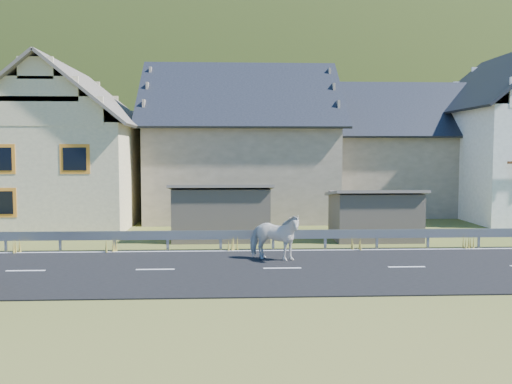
{
  "coord_description": "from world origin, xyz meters",
  "views": [
    {
      "loc": [
        -1.7,
        -17.76,
        3.75
      ],
      "look_at": [
        -0.65,
        3.71,
        2.2
      ],
      "focal_mm": 40.0,
      "sensor_mm": 36.0,
      "label": 1
    }
  ],
  "objects": [
    {
      "name": "house_cream",
      "position": [
        -10.0,
        12.0,
        4.36
      ],
      "size": [
        7.8,
        9.8,
        8.3
      ],
      "color": "beige",
      "rests_on": "ground"
    },
    {
      "name": "guardrail",
      "position": [
        -0.0,
        3.68,
        0.56
      ],
      "size": [
        28.1,
        0.09,
        0.75
      ],
      "color": "#93969B",
      "rests_on": "ground"
    },
    {
      "name": "ground",
      "position": [
        0.0,
        0.0,
        0.0
      ],
      "size": [
        160.0,
        160.0,
        0.0
      ],
      "primitive_type": "plane",
      "color": "#3D5118",
      "rests_on": "ground"
    },
    {
      "name": "shed_right",
      "position": [
        4.5,
        6.0,
        1.0
      ],
      "size": [
        3.8,
        2.9,
        2.2
      ],
      "primitive_type": "cube",
      "color": "brown",
      "rests_on": "ground"
    },
    {
      "name": "house_stone_a",
      "position": [
        -1.0,
        15.0,
        4.63
      ],
      "size": [
        10.8,
        9.8,
        8.9
      ],
      "color": "tan",
      "rests_on": "ground"
    },
    {
      "name": "mountain",
      "position": [
        5.0,
        180.0,
        -20.0
      ],
      "size": [
        440.0,
        280.0,
        260.0
      ],
      "primitive_type": "ellipsoid",
      "color": "#2B3F19",
      "rests_on": "ground"
    },
    {
      "name": "shed_left",
      "position": [
        -2.0,
        6.5,
        1.1
      ],
      "size": [
        4.3,
        3.3,
        2.4
      ],
      "primitive_type": "cube",
      "color": "brown",
      "rests_on": "ground"
    },
    {
      "name": "horse",
      "position": [
        -0.15,
        1.35,
        0.84
      ],
      "size": [
        1.53,
        2.08,
        1.6
      ],
      "primitive_type": "imported",
      "rotation": [
        0.0,
        0.0,
        1.17
      ],
      "color": "silver",
      "rests_on": "road"
    },
    {
      "name": "house_stone_b",
      "position": [
        9.0,
        17.0,
        4.24
      ],
      "size": [
        9.8,
        8.8,
        8.1
      ],
      "color": "tan",
      "rests_on": "ground"
    },
    {
      "name": "road",
      "position": [
        0.0,
        0.0,
        0.02
      ],
      "size": [
        60.0,
        7.0,
        0.04
      ],
      "primitive_type": "cube",
      "color": "black",
      "rests_on": "ground"
    },
    {
      "name": "lane_markings",
      "position": [
        0.0,
        0.0,
        0.04
      ],
      "size": [
        60.0,
        6.6,
        0.01
      ],
      "primitive_type": "cube",
      "color": "silver",
      "rests_on": "road"
    }
  ]
}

